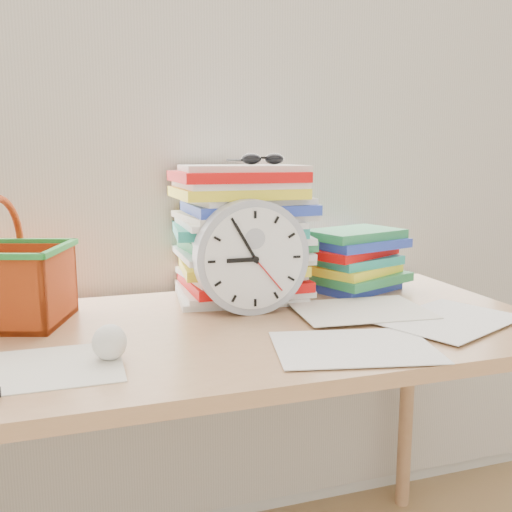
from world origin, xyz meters
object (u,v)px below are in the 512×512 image
object	(u,v)px
book_stack	(352,260)
basket	(0,262)
desk	(233,358)
paper_stack	(242,233)
clock	(251,257)

from	to	relation	value
book_stack	basket	bearing A→B (deg)	-176.65
desk	paper_stack	distance (m)	0.35
paper_stack	basket	distance (m)	0.57
paper_stack	book_stack	world-z (taller)	paper_stack
paper_stack	clock	size ratio (longest dim) A/B	1.28
desk	paper_stack	bearing A→B (deg)	68.43
paper_stack	basket	world-z (taller)	paper_stack
clock	basket	distance (m)	0.55
paper_stack	desk	bearing A→B (deg)	-111.57
book_stack	clock	bearing A→B (deg)	-156.88
desk	basket	bearing A→B (deg)	159.99
paper_stack	book_stack	size ratio (longest dim) A/B	1.23
paper_stack	clock	xyz separation A→B (m)	(-0.02, -0.15, -0.04)
book_stack	basket	size ratio (longest dim) A/B	1.01
desk	clock	distance (m)	0.23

